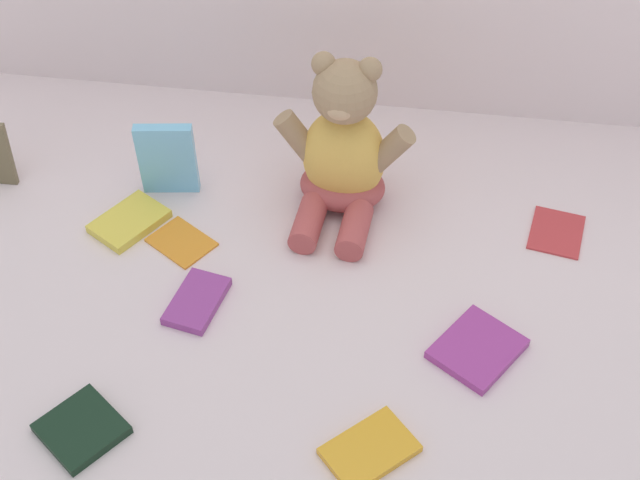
% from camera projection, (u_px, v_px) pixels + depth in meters
% --- Properties ---
extents(ground_plane, '(3.20, 3.20, 0.00)m').
position_uv_depth(ground_plane, '(326.00, 240.00, 1.38)').
color(ground_plane, silver).
extents(teddy_bear, '(0.23, 0.21, 0.27)m').
position_uv_depth(teddy_bear, '(343.00, 154.00, 1.37)').
color(teddy_bear, '#E5B24C').
rests_on(teddy_bear, ground_plane).
extents(book_case_0, '(0.15, 0.15, 0.01)m').
position_uv_depth(book_case_0, '(477.00, 349.00, 1.22)').
color(book_case_0, '#9B368A').
rests_on(book_case_0, ground_plane).
extents(book_case_1, '(0.13, 0.14, 0.01)m').
position_uv_depth(book_case_1, '(129.00, 221.00, 1.40)').
color(book_case_1, yellow).
rests_on(book_case_1, ground_plane).
extents(book_case_3, '(0.13, 0.13, 0.01)m').
position_uv_depth(book_case_3, '(370.00, 450.00, 1.10)').
color(book_case_3, orange).
rests_on(book_case_3, ground_plane).
extents(book_case_4, '(0.10, 0.11, 0.01)m').
position_uv_depth(book_case_4, '(557.00, 231.00, 1.39)').
color(book_case_4, '#BD3538').
rests_on(book_case_4, ground_plane).
extents(book_case_6, '(0.13, 0.13, 0.01)m').
position_uv_depth(book_case_6, '(82.00, 429.00, 1.12)').
color(book_case_6, black).
rests_on(book_case_6, ground_plane).
extents(book_case_7, '(0.12, 0.11, 0.01)m').
position_uv_depth(book_case_7, '(181.00, 241.00, 1.37)').
color(book_case_7, orange).
rests_on(book_case_7, ground_plane).
extents(book_case_8, '(0.09, 0.12, 0.01)m').
position_uv_depth(book_case_8, '(197.00, 301.00, 1.28)').
color(book_case_8, '#8F398A').
rests_on(book_case_8, ground_plane).
extents(book_case_9, '(0.10, 0.04, 0.14)m').
position_uv_depth(book_case_9, '(167.00, 159.00, 1.41)').
color(book_case_9, '#74C0E5').
rests_on(book_case_9, ground_plane).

